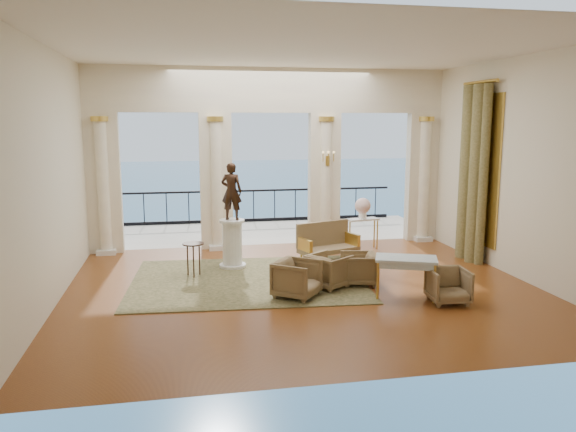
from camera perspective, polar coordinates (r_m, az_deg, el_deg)
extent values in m
plane|color=#50220D|center=(10.99, 1.55, -7.32)|extent=(9.00, 9.00, 0.00)
plane|color=beige|center=(6.72, 8.98, 1.32)|extent=(9.00, 0.00, 9.00)
plane|color=beige|center=(10.54, -23.09, 3.67)|extent=(0.00, 8.00, 8.00)
plane|color=beige|center=(12.33, 22.55, 4.47)|extent=(0.00, 8.00, 8.00)
plane|color=white|center=(10.58, 1.66, 16.67)|extent=(9.00, 9.00, 0.00)
cube|color=#FBF1CC|center=(14.31, -1.78, 12.64)|extent=(9.00, 0.30, 1.10)
cube|color=#FBF1CC|center=(14.30, -18.19, 3.14)|extent=(0.80, 0.30, 3.40)
cylinder|color=#FBF1CC|center=(14.14, -18.26, 2.65)|extent=(0.28, 0.28, 3.20)
cylinder|color=gold|center=(14.04, -18.62, 9.35)|extent=(0.40, 0.40, 0.12)
cube|color=silver|center=(14.40, -17.94, -3.44)|extent=(0.45, 0.45, 0.12)
cube|color=#FBF1CC|center=(14.21, -7.32, 3.51)|extent=(0.80, 0.30, 3.40)
cylinder|color=#FBF1CC|center=(14.05, -7.26, 3.02)|extent=(0.28, 0.28, 3.20)
cylinder|color=gold|center=(13.95, -7.41, 9.77)|extent=(0.40, 0.40, 0.12)
cube|color=silver|center=(14.30, -7.13, -3.12)|extent=(0.45, 0.45, 0.12)
cube|color=#FBF1CC|center=(14.65, 3.69, 3.75)|extent=(0.80, 0.30, 3.40)
cylinder|color=#FBF1CC|center=(14.49, 3.87, 3.28)|extent=(0.28, 0.28, 3.20)
cylinder|color=gold|center=(14.40, 3.94, 9.82)|extent=(0.40, 0.40, 0.12)
cube|color=silver|center=(14.74, 3.80, -2.68)|extent=(0.45, 0.45, 0.12)
cube|color=#FBF1CC|center=(15.55, 13.39, 3.85)|extent=(0.80, 0.30, 3.40)
cylinder|color=#FBF1CC|center=(15.40, 13.65, 3.41)|extent=(0.28, 0.28, 3.20)
cylinder|color=gold|center=(15.31, 13.90, 9.56)|extent=(0.40, 0.40, 0.12)
cube|color=silver|center=(15.64, 13.43, -2.21)|extent=(0.45, 0.45, 0.12)
cube|color=#B2A696|center=(16.54, -2.78, -1.69)|extent=(10.00, 3.60, 0.10)
cube|color=black|center=(17.94, -3.53, 2.59)|extent=(9.00, 0.06, 0.06)
cube|color=black|center=(18.08, -3.50, -0.39)|extent=(9.00, 0.06, 0.10)
cylinder|color=black|center=(18.01, -3.51, 1.02)|extent=(0.03, 0.03, 1.00)
cylinder|color=black|center=(17.96, -16.60, 0.60)|extent=(0.03, 0.03, 1.00)
cylinder|color=black|center=(18.96, 8.87, 1.36)|extent=(0.03, 0.03, 1.00)
cylinder|color=#4C3823|center=(17.42, 3.35, 6.02)|extent=(0.20, 0.20, 4.20)
plane|color=#1F5489|center=(70.89, -8.96, 2.13)|extent=(160.00, 160.00, 0.00)
cylinder|color=brown|center=(13.13, 19.24, 3.85)|extent=(0.26, 0.26, 4.00)
cylinder|color=brown|center=(13.50, 18.14, 4.06)|extent=(0.32, 0.32, 4.00)
cylinder|color=brown|center=(13.91, 17.40, 4.25)|extent=(0.26, 0.26, 4.00)
cylinder|color=gold|center=(13.52, 18.95, 12.73)|extent=(0.08, 1.40, 0.08)
cube|color=gold|center=(13.60, 18.94, 4.47)|extent=(0.04, 1.60, 3.40)
cube|color=gold|center=(14.30, 4.04, 5.61)|extent=(0.10, 0.04, 0.25)
cylinder|color=gold|center=(14.18, 3.58, 5.99)|extent=(0.02, 0.02, 0.22)
cylinder|color=gold|center=(14.22, 4.13, 5.99)|extent=(0.02, 0.02, 0.22)
cylinder|color=gold|center=(14.25, 4.67, 5.99)|extent=(0.02, 0.02, 0.22)
cube|color=#2D341C|center=(11.50, -4.13, -6.51)|extent=(4.87, 3.92, 0.02)
imported|color=#4C3823|center=(10.34, 0.93, -6.22)|extent=(1.00, 1.01, 0.76)
imported|color=#4C3823|center=(10.44, 15.99, -6.66)|extent=(0.72, 0.68, 0.69)
imported|color=#4C3823|center=(11.23, 7.17, -5.18)|extent=(0.76, 0.79, 0.70)
imported|color=#4C3823|center=(10.97, 4.16, -5.40)|extent=(0.95, 0.96, 0.73)
cube|color=#4C3823|center=(12.83, 4.16, -3.43)|extent=(1.49, 0.97, 0.10)
cube|color=#4C3823|center=(12.98, 3.53, -1.79)|extent=(1.33, 0.52, 0.56)
cube|color=gold|center=(12.45, 1.70, -2.94)|extent=(0.26, 0.56, 0.27)
cube|color=gold|center=(13.15, 6.51, -2.32)|extent=(0.26, 0.56, 0.27)
cylinder|color=gold|center=(12.38, 2.43, -4.75)|extent=(0.05, 0.05, 0.26)
cylinder|color=gold|center=(13.02, 6.88, -4.08)|extent=(0.05, 0.05, 0.26)
cylinder|color=gold|center=(12.75, 1.36, -4.31)|extent=(0.05, 0.05, 0.26)
cylinder|color=gold|center=(13.38, 5.74, -3.69)|extent=(0.05, 0.05, 0.26)
cube|color=#A5BECB|center=(10.46, 11.92, -4.27)|extent=(1.24, 0.96, 0.05)
cylinder|color=gold|center=(10.32, 9.09, -6.54)|extent=(0.04, 0.04, 0.70)
cylinder|color=gold|center=(10.34, 14.65, -6.70)|extent=(0.04, 0.04, 0.70)
cylinder|color=gold|center=(10.80, 9.17, -5.81)|extent=(0.04, 0.04, 0.70)
cylinder|color=gold|center=(10.82, 14.47, -5.96)|extent=(0.04, 0.04, 0.70)
cylinder|color=silver|center=(12.51, -5.64, -5.05)|extent=(0.59, 0.59, 0.08)
cylinder|color=silver|center=(12.40, -5.68, -2.82)|extent=(0.43, 0.43, 0.94)
cylinder|color=silver|center=(12.30, -5.71, -0.51)|extent=(0.55, 0.55, 0.06)
imported|color=black|center=(12.20, -5.77, 2.51)|extent=(0.53, 0.43, 1.25)
cube|color=silver|center=(14.25, 7.58, -0.34)|extent=(0.86, 0.46, 0.05)
cylinder|color=gold|center=(14.06, 6.47, -2.06)|extent=(0.04, 0.04, 0.73)
cylinder|color=gold|center=(14.40, 9.02, -1.84)|extent=(0.04, 0.04, 0.73)
cylinder|color=gold|center=(14.25, 6.05, -1.89)|extent=(0.04, 0.04, 0.73)
cylinder|color=gold|center=(14.59, 8.57, -1.67)|extent=(0.04, 0.04, 0.73)
cylinder|color=white|center=(14.23, 7.59, 0.24)|extent=(0.20, 0.20, 0.25)
sphere|color=#D39394|center=(14.19, 7.61, 1.04)|extent=(0.39, 0.39, 0.39)
cylinder|color=black|center=(11.74, -9.62, -2.80)|extent=(0.44, 0.44, 0.03)
cylinder|color=black|center=(11.89, -8.98, -4.39)|extent=(0.03, 0.03, 0.69)
cylinder|color=black|center=(11.90, -10.16, -4.43)|extent=(0.03, 0.03, 0.69)
cylinder|color=black|center=(11.69, -9.57, -4.66)|extent=(0.03, 0.03, 0.69)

